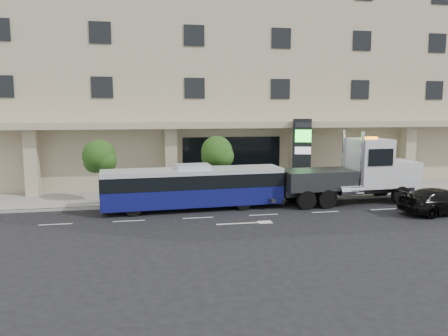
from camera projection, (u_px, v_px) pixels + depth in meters
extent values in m
plane|color=black|center=(257.00, 209.00, 27.94)|extent=(120.00, 120.00, 0.00)
cube|color=gray|center=(240.00, 194.00, 32.80)|extent=(120.00, 6.00, 0.15)
cube|color=gray|center=(250.00, 202.00, 29.88)|extent=(120.00, 0.30, 0.15)
cube|color=tan|center=(216.00, 71.00, 41.71)|extent=(60.00, 15.00, 20.00)
cube|color=tan|center=(235.00, 124.00, 33.87)|extent=(60.00, 2.80, 0.50)
cube|color=black|center=(232.00, 162.00, 35.42)|extent=(8.00, 0.12, 4.00)
cube|color=tan|center=(32.00, 162.00, 31.46)|extent=(0.90, 0.90, 4.90)
cube|color=tan|center=(171.00, 159.00, 33.30)|extent=(0.90, 0.90, 4.90)
cube|color=tan|center=(296.00, 156.00, 35.14)|extent=(0.90, 0.90, 4.90)
cube|color=tan|center=(408.00, 154.00, 36.98)|extent=(0.90, 0.90, 4.90)
cylinder|color=#422B19|center=(100.00, 181.00, 29.40)|extent=(0.14, 0.14, 2.80)
sphere|color=#1C4814|center=(99.00, 156.00, 29.17)|extent=(2.20, 2.20, 2.20)
sphere|color=#1C4814|center=(104.00, 161.00, 29.08)|extent=(1.65, 1.65, 1.65)
sphere|color=#1C4814|center=(95.00, 162.00, 29.36)|extent=(1.54, 1.54, 1.54)
cylinder|color=#422B19|center=(217.00, 177.00, 30.86)|extent=(0.14, 0.14, 2.94)
sphere|color=#1C4814|center=(217.00, 151.00, 30.62)|extent=(2.20, 2.20, 2.20)
sphere|color=#1C4814|center=(222.00, 156.00, 30.54)|extent=(1.65, 1.65, 1.65)
sphere|color=#1C4814|center=(212.00, 157.00, 30.82)|extent=(1.54, 1.54, 1.54)
cylinder|color=#422B19|center=(366.00, 174.00, 32.99)|extent=(0.14, 0.14, 2.73)
sphere|color=#1C4814|center=(367.00, 152.00, 32.77)|extent=(2.00, 2.00, 2.00)
sphere|color=#1C4814|center=(373.00, 156.00, 32.68)|extent=(1.50, 1.50, 1.50)
sphere|color=#1C4814|center=(362.00, 157.00, 32.96)|extent=(1.40, 1.40, 1.40)
cylinder|color=black|center=(133.00, 209.00, 26.04)|extent=(0.97, 0.34, 0.95)
cylinder|color=black|center=(132.00, 202.00, 27.97)|extent=(0.97, 0.34, 0.95)
cylinder|color=black|center=(243.00, 203.00, 27.66)|extent=(0.97, 0.34, 0.95)
cylinder|color=black|center=(235.00, 197.00, 29.58)|extent=(0.97, 0.34, 0.95)
cube|color=navy|center=(193.00, 195.00, 27.84)|extent=(11.54, 2.99, 1.14)
cube|color=black|center=(193.00, 180.00, 27.71)|extent=(11.54, 3.03, 0.86)
cube|color=silver|center=(193.00, 171.00, 27.64)|extent=(11.54, 2.99, 0.29)
cube|color=silver|center=(193.00, 167.00, 27.60)|extent=(2.17, 1.63, 0.29)
cube|color=#2D3033|center=(102.00, 207.00, 26.57)|extent=(0.27, 2.38, 0.29)
cube|color=#2D3033|center=(277.00, 198.00, 29.24)|extent=(0.27, 2.38, 0.29)
cube|color=#2D3033|center=(349.00, 190.00, 29.75)|extent=(9.58, 1.60, 0.45)
cube|color=silver|center=(397.00, 173.00, 30.45)|extent=(2.37, 2.69, 1.68)
cube|color=silver|center=(411.00, 172.00, 30.71)|extent=(0.19, 2.25, 1.35)
cube|color=silver|center=(368.00, 163.00, 29.83)|extent=(2.38, 2.91, 3.25)
cube|color=black|center=(383.00, 155.00, 30.01)|extent=(0.22, 2.47, 1.35)
cylinder|color=silver|center=(362.00, 161.00, 28.31)|extent=(0.21, 0.21, 3.82)
cylinder|color=silver|center=(343.00, 157.00, 30.69)|extent=(0.21, 0.21, 3.82)
cube|color=#2D3033|center=(317.00, 179.00, 29.07)|extent=(4.84, 2.93, 1.23)
cube|color=#2D3033|center=(278.00, 191.00, 28.53)|extent=(1.81, 0.40, 0.25)
cube|color=#2D3033|center=(268.00, 198.00, 28.44)|extent=(0.38, 2.03, 0.20)
cube|color=orange|center=(369.00, 138.00, 29.60)|extent=(1.03, 0.44, 0.16)
cylinder|color=black|center=(400.00, 195.00, 29.39)|extent=(1.25, 0.42, 1.23)
cylinder|color=black|center=(380.00, 189.00, 31.66)|extent=(1.25, 0.42, 1.23)
cylinder|color=black|center=(327.00, 199.00, 28.14)|extent=(1.25, 0.42, 1.23)
cylinder|color=black|center=(312.00, 192.00, 30.41)|extent=(1.25, 0.42, 1.23)
cylinder|color=black|center=(306.00, 200.00, 27.80)|extent=(1.25, 0.42, 1.23)
cylinder|color=black|center=(292.00, 193.00, 30.07)|extent=(1.25, 0.42, 1.23)
imported|color=black|center=(441.00, 201.00, 26.70)|extent=(5.58, 2.74, 1.56)
cube|color=black|center=(302.00, 155.00, 33.25)|extent=(1.45, 0.83, 5.51)
cube|color=#23D32C|center=(303.00, 136.00, 32.81)|extent=(1.16, 0.40, 0.92)
cube|color=silver|center=(303.00, 151.00, 32.95)|extent=(1.16, 0.40, 0.55)
cube|color=#262628|center=(304.00, 125.00, 32.70)|extent=(1.16, 0.40, 0.37)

